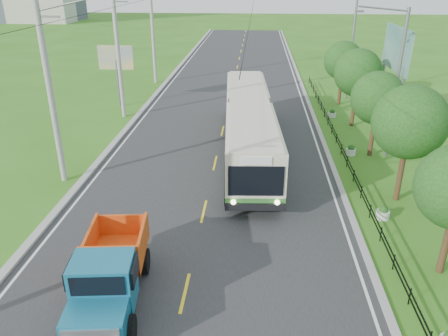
# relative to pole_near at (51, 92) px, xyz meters

# --- Properties ---
(ground) EXTENTS (240.00, 240.00, 0.00)m
(ground) POSITION_rel_pole_near_xyz_m (8.26, -9.00, -5.09)
(ground) COLOR #336718
(ground) RESTS_ON ground
(road) EXTENTS (14.00, 120.00, 0.02)m
(road) POSITION_rel_pole_near_xyz_m (8.26, 11.00, -5.08)
(road) COLOR #28282B
(road) RESTS_ON ground
(curb_left) EXTENTS (0.40, 120.00, 0.15)m
(curb_left) POSITION_rel_pole_near_xyz_m (1.06, 11.00, -5.02)
(curb_left) COLOR #9E9E99
(curb_left) RESTS_ON ground
(curb_right) EXTENTS (0.30, 120.00, 0.10)m
(curb_right) POSITION_rel_pole_near_xyz_m (15.41, 11.00, -5.04)
(curb_right) COLOR #9E9E99
(curb_right) RESTS_ON ground
(edge_line_left) EXTENTS (0.12, 120.00, 0.00)m
(edge_line_left) POSITION_rel_pole_near_xyz_m (1.61, 11.00, -5.07)
(edge_line_left) COLOR silver
(edge_line_left) RESTS_ON road
(edge_line_right) EXTENTS (0.12, 120.00, 0.00)m
(edge_line_right) POSITION_rel_pole_near_xyz_m (14.91, 11.00, -5.07)
(edge_line_right) COLOR silver
(edge_line_right) RESTS_ON road
(centre_dash) EXTENTS (0.12, 2.20, 0.00)m
(centre_dash) POSITION_rel_pole_near_xyz_m (8.26, -9.00, -5.07)
(centre_dash) COLOR yellow
(centre_dash) RESTS_ON road
(railing_right) EXTENTS (0.04, 40.00, 0.60)m
(railing_right) POSITION_rel_pole_near_xyz_m (16.26, 5.00, -4.79)
(railing_right) COLOR black
(railing_right) RESTS_ON ground
(pole_near) EXTENTS (3.51, 0.32, 10.00)m
(pole_near) POSITION_rel_pole_near_xyz_m (0.00, 0.00, 0.00)
(pole_near) COLOR gray
(pole_near) RESTS_ON ground
(pole_mid) EXTENTS (3.51, 0.32, 10.00)m
(pole_mid) POSITION_rel_pole_near_xyz_m (0.00, 12.00, 0.00)
(pole_mid) COLOR gray
(pole_mid) RESTS_ON ground
(pole_far) EXTENTS (3.51, 0.32, 10.00)m
(pole_far) POSITION_rel_pole_near_xyz_m (0.00, 24.00, 0.00)
(pole_far) COLOR gray
(pole_far) RESTS_ON ground
(tree_third) EXTENTS (3.60, 3.62, 6.00)m
(tree_third) POSITION_rel_pole_near_xyz_m (18.12, -0.86, -1.11)
(tree_third) COLOR #382314
(tree_third) RESTS_ON ground
(tree_fourth) EXTENTS (3.24, 3.31, 5.40)m
(tree_fourth) POSITION_rel_pole_near_xyz_m (18.12, 5.14, -1.51)
(tree_fourth) COLOR #382314
(tree_fourth) RESTS_ON ground
(tree_fifth) EXTENTS (3.48, 3.52, 5.80)m
(tree_fifth) POSITION_rel_pole_near_xyz_m (18.12, 11.14, -1.24)
(tree_fifth) COLOR #382314
(tree_fifth) RESTS_ON ground
(tree_back) EXTENTS (3.30, 3.36, 5.50)m
(tree_back) POSITION_rel_pole_near_xyz_m (18.12, 17.14, -1.44)
(tree_back) COLOR #382314
(tree_back) RESTS_ON ground
(streetlight_mid) EXTENTS (3.02, 0.20, 9.07)m
(streetlight_mid) POSITION_rel_pole_near_xyz_m (18.90, 5.00, -0.19)
(streetlight_mid) COLOR slate
(streetlight_mid) RESTS_ON ground
(streetlight_far) EXTENTS (3.02, 0.20, 9.07)m
(streetlight_far) POSITION_rel_pole_near_xyz_m (18.90, 19.00, -0.19)
(streetlight_far) COLOR slate
(streetlight_far) RESTS_ON ground
(planter_near) EXTENTS (0.64, 0.64, 0.67)m
(planter_near) POSITION_rel_pole_near_xyz_m (16.86, -3.00, -4.81)
(planter_near) COLOR silver
(planter_near) RESTS_ON ground
(planter_mid) EXTENTS (0.64, 0.64, 0.67)m
(planter_mid) POSITION_rel_pole_near_xyz_m (16.86, 5.00, -4.81)
(planter_mid) COLOR silver
(planter_mid) RESTS_ON ground
(planter_far) EXTENTS (0.64, 0.64, 0.67)m
(planter_far) POSITION_rel_pole_near_xyz_m (16.86, 13.00, -4.81)
(planter_far) COLOR silver
(planter_far) RESTS_ON ground
(billboard_left) EXTENTS (3.00, 0.20, 5.20)m
(billboard_left) POSITION_rel_pole_near_xyz_m (-1.24, 15.00, -1.23)
(billboard_left) COLOR slate
(billboard_left) RESTS_ON ground
(billboard_right) EXTENTS (0.24, 6.00, 7.30)m
(billboard_right) POSITION_rel_pole_near_xyz_m (20.56, 11.00, 0.25)
(billboard_right) COLOR slate
(billboard_right) RESTS_ON ground
(bus) EXTENTS (3.86, 17.69, 3.39)m
(bus) POSITION_rel_pole_near_xyz_m (10.25, 5.01, -3.06)
(bus) COLOR #316D2B
(bus) RESTS_ON ground
(dump_truck) EXTENTS (2.71, 5.76, 2.34)m
(dump_truck) POSITION_rel_pole_near_xyz_m (5.76, -9.63, -3.77)
(dump_truck) COLOR #156282
(dump_truck) RESTS_ON ground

